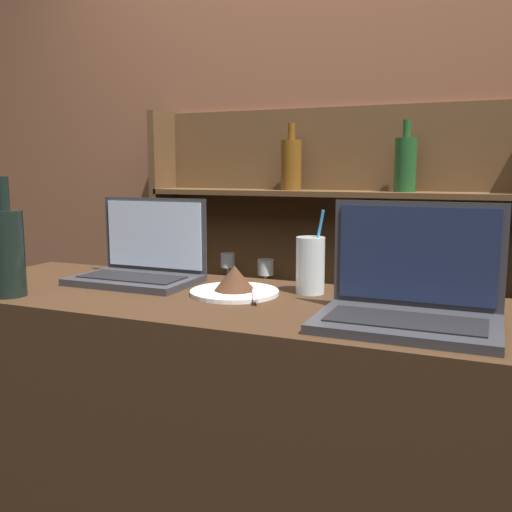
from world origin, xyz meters
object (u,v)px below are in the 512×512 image
laptop_near (142,263)px  laptop_far (410,298)px  water_glass (310,265)px  cake_plate (235,284)px  wine_bottle_dark (7,251)px

laptop_near → laptop_far: (0.73, -0.16, 0.00)m
water_glass → cake_plate: bearing=-153.2°
cake_plate → laptop_far: bearing=-13.9°
water_glass → laptop_far: bearing=-35.7°
water_glass → wine_bottle_dark: size_ratio=0.72×
cake_plate → wine_bottle_dark: bearing=-155.1°
wine_bottle_dark → laptop_near: bearing=56.2°
laptop_near → cake_plate: laptop_near is taller
laptop_near → water_glass: laptop_near is taller
wine_bottle_dark → water_glass: bearing=25.4°
laptop_near → cake_plate: bearing=-10.0°
laptop_near → cake_plate: 0.31m
cake_plate → wine_bottle_dark: wine_bottle_dark is taller
laptop_near → water_glass: bearing=3.7°
laptop_far → water_glass: 0.32m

